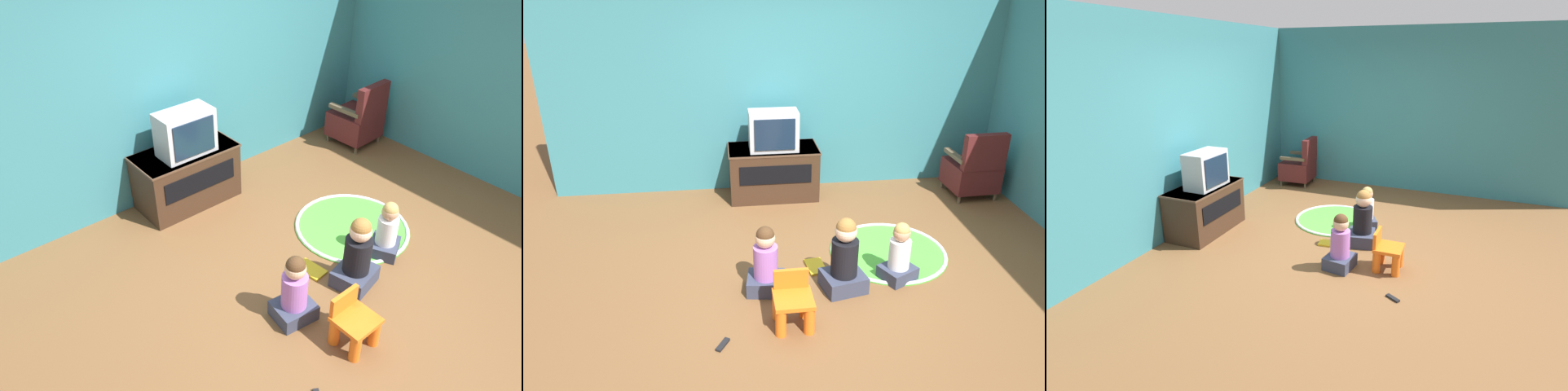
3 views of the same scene
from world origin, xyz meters
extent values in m
plane|color=brown|center=(0.00, 0.00, 0.00)|extent=(30.00, 30.00, 0.00)
cube|color=teal|center=(-0.16, 2.12, 1.36)|extent=(5.68, 0.12, 2.72)
cube|color=#382316|center=(-0.31, 1.77, 0.32)|extent=(1.06, 0.54, 0.63)
cube|color=#503626|center=(-0.31, 1.77, 0.62)|extent=(1.09, 0.55, 0.02)
cube|color=black|center=(-0.31, 1.49, 0.39)|extent=(0.85, 0.01, 0.23)
cube|color=#B7B7BC|center=(-0.31, 1.71, 0.87)|extent=(0.58, 0.32, 0.47)
cube|color=#142338|center=(-0.31, 1.55, 0.87)|extent=(0.47, 0.02, 0.37)
cylinder|color=brown|center=(2.35, 1.75, 0.05)|extent=(0.04, 0.04, 0.10)
cylinder|color=brown|center=(1.88, 1.73, 0.05)|extent=(0.04, 0.04, 0.10)
cylinder|color=brown|center=(2.37, 1.28, 0.05)|extent=(0.04, 0.04, 0.10)
cylinder|color=brown|center=(1.90, 1.26, 0.05)|extent=(0.04, 0.04, 0.10)
cube|color=#4C1919|center=(2.12, 1.51, 0.26)|extent=(0.57, 0.57, 0.33)
cube|color=#4C1919|center=(2.13, 1.27, 0.65)|extent=(0.53, 0.12, 0.44)
cube|color=brown|center=(2.36, 1.52, 0.53)|extent=(0.09, 0.47, 0.05)
cube|color=brown|center=(1.88, 1.50, 0.53)|extent=(0.09, 0.47, 0.05)
cylinder|color=orange|center=(-0.53, -0.83, 0.14)|extent=(0.09, 0.09, 0.28)
cylinder|color=orange|center=(-0.30, -0.83, 0.14)|extent=(0.09, 0.09, 0.28)
cylinder|color=orange|center=(-0.53, -0.62, 0.14)|extent=(0.09, 0.09, 0.28)
cylinder|color=orange|center=(-0.30, -0.62, 0.14)|extent=(0.09, 0.09, 0.28)
cube|color=orange|center=(-0.42, -0.72, 0.26)|extent=(0.32, 0.30, 0.04)
cube|color=orange|center=(-0.42, -0.59, 0.36)|extent=(0.28, 0.04, 0.17)
cylinder|color=green|center=(0.70, 0.27, 0.01)|extent=(1.18, 1.18, 0.01)
torus|color=silver|center=(0.70, 0.27, 0.01)|extent=(1.17, 1.17, 0.04)
cube|color=#33384C|center=(0.64, -0.19, 0.07)|extent=(0.38, 0.37, 0.13)
cylinder|color=silver|center=(0.64, -0.19, 0.27)|extent=(0.20, 0.20, 0.28)
sphere|color=tan|center=(0.64, -0.19, 0.48)|extent=(0.16, 0.16, 0.16)
sphere|color=tan|center=(0.64, -0.19, 0.51)|extent=(0.15, 0.15, 0.15)
cube|color=#33384C|center=(-0.59, -0.22, 0.07)|extent=(0.37, 0.33, 0.14)
cylinder|color=#A566BF|center=(-0.59, -0.22, 0.30)|extent=(0.22, 0.22, 0.31)
sphere|color=#D8AD8C|center=(-0.59, -0.22, 0.53)|extent=(0.17, 0.17, 0.17)
sphere|color=#472D19|center=(-0.59, -0.22, 0.56)|extent=(0.16, 0.16, 0.16)
cube|color=#33384C|center=(0.10, -0.28, 0.08)|extent=(0.42, 0.38, 0.16)
cylinder|color=black|center=(0.10, -0.28, 0.33)|extent=(0.24, 0.24, 0.34)
sphere|color=beige|center=(0.10, -0.28, 0.59)|extent=(0.19, 0.19, 0.19)
sphere|color=olive|center=(0.10, -0.28, 0.62)|extent=(0.18, 0.18, 0.18)
cube|color=gold|center=(-0.08, 0.08, 0.01)|extent=(0.19, 0.29, 0.02)
camera|label=1|loc=(-2.70, -2.28, 3.25)|focal=35.00mm
camera|label=2|loc=(-0.90, -3.98, 2.73)|focal=35.00mm
camera|label=3|loc=(-4.48, -1.45, 2.26)|focal=28.00mm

